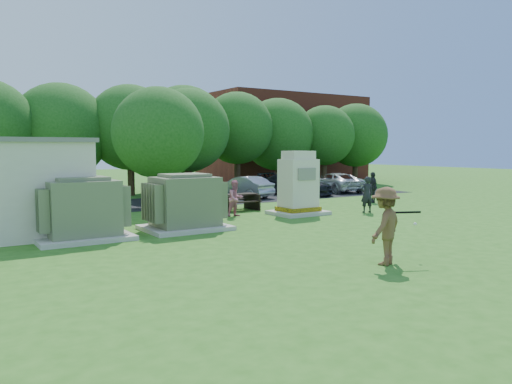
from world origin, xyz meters
TOP-DOWN VIEW (x-y plane):
  - ground at (0.00, 0.00)m, footprint 120.00×120.00m
  - brick_building at (18.00, 27.00)m, footprint 15.00×8.00m
  - parking_strip at (7.00, 13.50)m, footprint 20.00×6.00m
  - transformer_left at (-6.50, 4.50)m, footprint 3.00×2.40m
  - transformer_right at (-2.80, 4.50)m, footprint 3.00×2.40m
  - generator_cabinet at (3.33, 5.61)m, footprint 2.37×1.94m
  - picnic_table at (1.76, 8.36)m, footprint 1.89×1.42m
  - batter at (-0.83, -3.43)m, footprint 1.48×1.15m
  - person_by_generator at (6.41, 4.38)m, footprint 0.71×0.56m
  - person_at_picnic at (0.58, 6.56)m, footprint 0.85×0.71m
  - person_walking_right at (9.87, 7.35)m, footprint 0.80×1.08m
  - car_white at (0.70, 13.94)m, footprint 2.84×3.97m
  - car_silver_a at (5.37, 13.65)m, footprint 2.18×4.15m
  - car_dark at (9.00, 13.18)m, footprint 3.83×5.32m
  - car_silver_b at (12.75, 13.69)m, footprint 2.81×4.96m
  - batting_equipment at (-0.18, -3.47)m, footprint 1.25×0.40m
  - tree_row at (1.75, 18.50)m, footprint 41.30×13.30m

SIDE VIEW (x-z plane):
  - ground at x=0.00m, z-range 0.00..0.00m
  - parking_strip at x=7.00m, z-range 0.00..0.01m
  - picnic_table at x=1.76m, z-range 0.10..0.91m
  - car_white at x=0.70m, z-range 0.00..1.25m
  - car_silver_a at x=5.37m, z-range 0.00..1.30m
  - car_silver_b at x=12.75m, z-range 0.00..1.31m
  - car_dark at x=9.00m, z-range 0.00..1.43m
  - person_at_picnic at x=0.58m, z-range 0.00..1.60m
  - person_by_generator at x=6.41m, z-range 0.00..1.69m
  - person_walking_right at x=9.87m, z-range 0.00..1.70m
  - transformer_left at x=-6.50m, z-range -0.07..2.00m
  - transformer_right at x=-2.80m, z-range -0.07..2.00m
  - batter at x=-0.83m, z-range 0.00..2.01m
  - batting_equipment at x=-0.18m, z-range 1.03..1.48m
  - generator_cabinet at x=3.33m, z-range -0.18..2.71m
  - brick_building at x=18.00m, z-range 0.00..8.00m
  - tree_row at x=1.75m, z-range 0.50..7.80m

